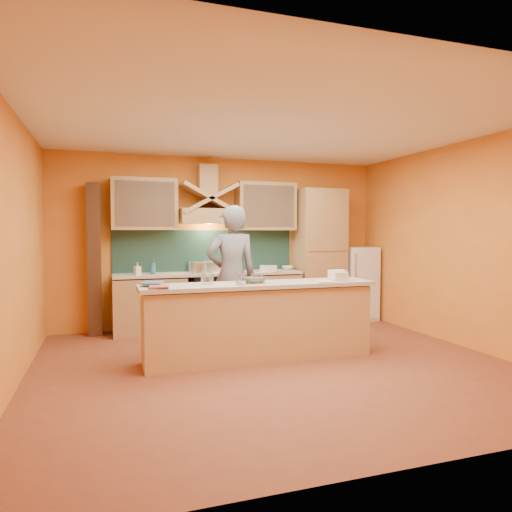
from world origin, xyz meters
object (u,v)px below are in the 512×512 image
object	(u,v)px
fridge	(357,283)
person	(232,276)
stove	(210,301)
mixing_bowl	(255,280)
kitchen_scale	(257,279)

from	to	relation	value
fridge	person	xyz separation A→B (m)	(-2.63, -1.11, 0.32)
stove	mixing_bowl	distance (m)	1.98
stove	fridge	size ratio (longest dim) A/B	0.69
person	kitchen_scale	world-z (taller)	person
stove	kitchen_scale	world-z (taller)	kitchen_scale
person	mixing_bowl	size ratio (longest dim) A/B	6.84
person	fridge	bearing A→B (deg)	-155.64
fridge	kitchen_scale	bearing A→B (deg)	-142.93
stove	mixing_bowl	bearing A→B (deg)	-85.76
person	kitchen_scale	xyz separation A→B (m)	(0.10, -0.81, 0.02)
person	kitchen_scale	distance (m)	0.81
kitchen_scale	mixing_bowl	xyz separation A→B (m)	(-0.02, 0.01, -0.01)
stove	fridge	distance (m)	2.71
fridge	mixing_bowl	size ratio (longest dim) A/B	4.60
stove	kitchen_scale	distance (m)	2.00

